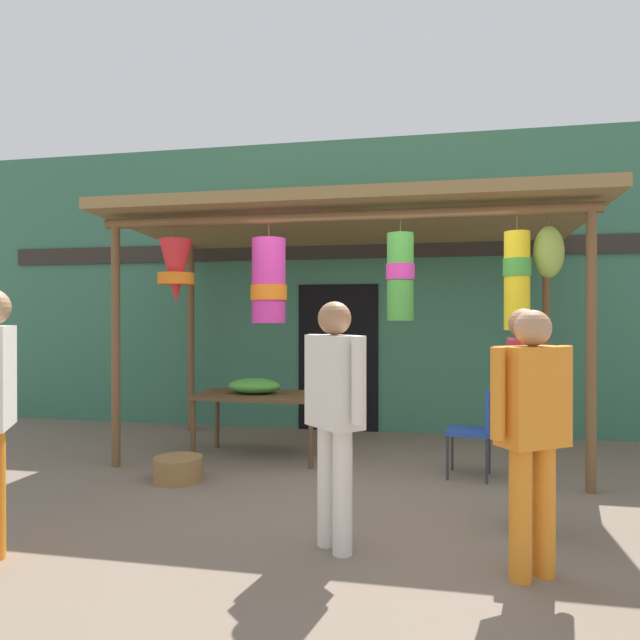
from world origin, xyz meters
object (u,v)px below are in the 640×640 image
object	(u,v)px
wicker_basket_by_table	(178,469)
vendor_in_orange	(532,421)
passerby_at_right	(335,403)
flower_heap_on_table	(255,386)
shopper_by_bananas	(524,400)
display_table	(261,400)
folding_chair	(477,426)

from	to	relation	value
wicker_basket_by_table	vendor_in_orange	world-z (taller)	vendor_in_orange
vendor_in_orange	passerby_at_right	bearing A→B (deg)	171.67
flower_heap_on_table	shopper_by_bananas	world-z (taller)	shopper_by_bananas
display_table	vendor_in_orange	distance (m)	3.43
wicker_basket_by_table	shopper_by_bananas	bearing A→B (deg)	-12.46
wicker_basket_by_table	shopper_by_bananas	distance (m)	3.19
display_table	shopper_by_bananas	bearing A→B (deg)	-33.54
passerby_at_right	display_table	bearing A→B (deg)	118.16
flower_heap_on_table	passerby_at_right	world-z (taller)	passerby_at_right
shopper_by_bananas	vendor_in_orange	bearing A→B (deg)	-95.63
flower_heap_on_table	passerby_at_right	bearing A→B (deg)	-60.62
wicker_basket_by_table	shopper_by_bananas	xyz separation A→B (m)	(3.00, -0.66, 0.84)
vendor_in_orange	passerby_at_right	xyz separation A→B (m)	(-1.22, 0.18, 0.04)
flower_heap_on_table	shopper_by_bananas	size ratio (longest dim) A/B	0.36
flower_heap_on_table	passerby_at_right	size ratio (longest dim) A/B	0.35
display_table	shopper_by_bananas	size ratio (longest dim) A/B	0.86
display_table	flower_heap_on_table	bearing A→B (deg)	-175.68
folding_chair	shopper_by_bananas	xyz separation A→B (m)	(0.21, -1.31, 0.45)
flower_heap_on_table	wicker_basket_by_table	distance (m)	1.28
flower_heap_on_table	folding_chair	bearing A→B (deg)	-8.28
folding_chair	shopper_by_bananas	world-z (taller)	shopper_by_bananas
shopper_by_bananas	display_table	bearing A→B (deg)	146.46
shopper_by_bananas	passerby_at_right	xyz separation A→B (m)	(-1.29, -0.59, 0.03)
vendor_in_orange	shopper_by_bananas	size ratio (longest dim) A/B	0.99
folding_chair	vendor_in_orange	distance (m)	2.12
vendor_in_orange	shopper_by_bananas	world-z (taller)	shopper_by_bananas
folding_chair	vendor_in_orange	xyz separation A→B (m)	(0.14, -2.08, 0.43)
vendor_in_orange	shopper_by_bananas	xyz separation A→B (m)	(0.08, 0.77, 0.01)
flower_heap_on_table	passerby_at_right	xyz separation A→B (m)	(1.26, -2.24, 0.19)
wicker_basket_by_table	passerby_at_right	distance (m)	2.29
vendor_in_orange	shopper_by_bananas	distance (m)	0.77
wicker_basket_by_table	passerby_at_right	xyz separation A→B (m)	(1.71, -1.25, 0.86)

